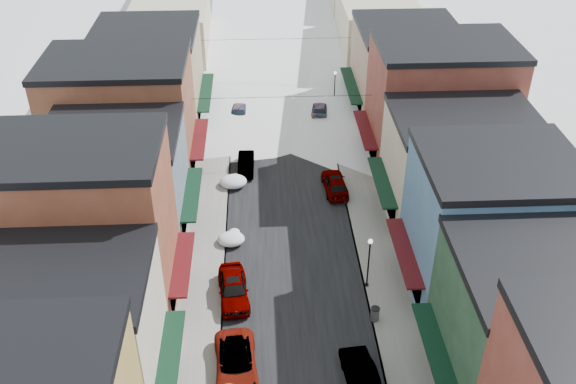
{
  "coord_description": "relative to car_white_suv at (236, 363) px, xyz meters",
  "views": [
    {
      "loc": [
        -2.14,
        -13.16,
        30.99
      ],
      "look_at": [
        0.0,
        29.93,
        2.51
      ],
      "focal_mm": 40.0,
      "sensor_mm": 36.0,
      "label": 1
    }
  ],
  "objects": [
    {
      "name": "streetlamp_far",
      "position": [
        10.01,
        36.48,
        1.98
      ],
      "size": [
        0.34,
        0.34,
        4.11
      ],
      "color": "black",
      "rests_on": "sidewalk_right"
    },
    {
      "name": "trash_can",
      "position": [
        9.17,
        3.9,
        -0.09
      ],
      "size": [
        0.61,
        0.61,
        1.03
      ],
      "color": "#595C5E",
      "rests_on": "sidewalk_right"
    },
    {
      "name": "car_white_suv",
      "position": [
        0.0,
        0.0,
        0.0
      ],
      "size": [
        2.92,
        5.65,
        1.52
      ],
      "primitive_type": "imported",
      "rotation": [
        0.0,
        0.0,
        0.07
      ],
      "color": "silver",
      "rests_on": "ground"
    },
    {
      "name": "bldg_r_tan",
      "position": [
        17.16,
        35.23,
        3.99
      ],
      "size": [
        11.3,
        11.2,
        9.5
      ],
      "color": "#927560",
      "rests_on": "ground"
    },
    {
      "name": "curb_right",
      "position": [
        9.02,
        46.23,
        -0.69
      ],
      "size": [
        0.1,
        160.0,
        0.15
      ],
      "primitive_type": "cube",
      "color": "slate",
      "rests_on": "ground"
    },
    {
      "name": "car_gray_suv",
      "position": [
        8.27,
        19.95,
        0.04
      ],
      "size": [
        2.23,
        4.85,
        1.61
      ],
      "primitive_type": "imported",
      "rotation": [
        0.0,
        0.0,
        3.21
      ],
      "color": "gray",
      "rests_on": "ground"
    },
    {
      "name": "bldg_l_cream",
      "position": [
        -9.22,
        -1.27,
        4.0
      ],
      "size": [
        11.3,
        8.2,
        9.5
      ],
      "color": "beige",
      "rests_on": "ground"
    },
    {
      "name": "car_black_sedan",
      "position": [
        8.27,
        34.61,
        -0.04
      ],
      "size": [
        2.58,
        5.2,
        1.45
      ],
      "primitive_type": "imported",
      "rotation": [
        0.0,
        0.0,
        3.03
      ],
      "color": "black",
      "rests_on": "ground"
    },
    {
      "name": "snow_pile_mid",
      "position": [
        -0.6,
        12.96,
        -0.34
      ],
      "size": [
        2.1,
        2.49,
        0.89
      ],
      "color": "white",
      "rests_on": "ground"
    },
    {
      "name": "bldg_r_blue",
      "position": [
        17.16,
        7.23,
        4.5
      ],
      "size": [
        11.3,
        9.2,
        10.5
      ],
      "color": "#3F6990",
      "rests_on": "ground"
    },
    {
      "name": "car_silver_sedan",
      "position": [
        -0.3,
        6.68,
        0.09
      ],
      "size": [
        2.52,
        5.18,
        1.7
      ],
      "primitive_type": "imported",
      "rotation": [
        0.0,
        0.0,
        0.11
      ],
      "color": "gray",
      "rests_on": "ground"
    },
    {
      "name": "sidewalk_right",
      "position": [
        10.57,
        46.23,
        -0.69
      ],
      "size": [
        3.2,
        160.0,
        0.15
      ],
      "primitive_type": "cube",
      "color": "gray",
      "rests_on": "ground"
    },
    {
      "name": "car_silver_wagon",
      "position": [
        -0.33,
        33.85,
        -0.01
      ],
      "size": [
        2.49,
        5.3,
        1.5
      ],
      "primitive_type": "imported",
      "rotation": [
        0.0,
        0.0,
        -0.08
      ],
      "color": "#9B9DA3",
      "rests_on": "ground"
    },
    {
      "name": "bldg_r_brick_far",
      "position": [
        18.17,
        25.23,
        4.99
      ],
      "size": [
        13.3,
        9.2,
        11.5
      ],
      "color": "maroon",
      "rests_on": "ground"
    },
    {
      "name": "streetlamp_near",
      "position": [
        9.17,
        7.35,
        1.99
      ],
      "size": [
        0.34,
        0.34,
        4.13
      ],
      "color": "black",
      "rests_on": "sidewalk_right"
    },
    {
      "name": "snow_pile_far",
      "position": [
        -0.62,
        21.22,
        -0.28
      ],
      "size": [
        2.38,
        2.67,
        1.01
      ],
      "color": "white",
      "rests_on": "ground"
    },
    {
      "name": "road",
      "position": [
        3.97,
        46.23,
        -0.76
      ],
      "size": [
        10.0,
        160.0,
        0.01
      ],
      "primitive_type": "cube",
      "color": "black",
      "rests_on": "ground"
    },
    {
      "name": "bldg_r_cream",
      "position": [
        17.66,
        16.23,
        3.75
      ],
      "size": [
        12.3,
        9.2,
        9.0
      ],
      "color": "#BCAF97",
      "rests_on": "ground"
    },
    {
      "name": "car_lane_silver",
      "position": [
        1.77,
        45.83,
        0.0
      ],
      "size": [
        2.03,
        4.58,
        1.53
      ],
      "primitive_type": "imported",
      "rotation": [
        0.0,
        0.0,
        -0.05
      ],
      "color": "#A6A9AE",
      "rests_on": "ground"
    },
    {
      "name": "sidewalk_left",
      "position": [
        -2.63,
        46.23,
        -0.69
      ],
      "size": [
        3.2,
        160.0,
        0.15
      ],
      "primitive_type": "cube",
      "color": "gray",
      "rests_on": "ground"
    },
    {
      "name": "bldg_r_green",
      "position": [
        17.16,
        -1.77,
        4.0
      ],
      "size": [
        11.3,
        9.2,
        9.5
      ],
      "color": "#1E3F2A",
      "rests_on": "ground"
    },
    {
      "name": "bldg_l_brick_near",
      "position": [
        -9.72,
        6.73,
        5.5
      ],
      "size": [
        12.3,
        8.2,
        12.5
      ],
      "color": "brown",
      "rests_on": "ground"
    },
    {
      "name": "bldg_l_brick_far",
      "position": [
        -10.22,
        24.23,
        4.75
      ],
      "size": [
        13.3,
        9.2,
        11.0
      ],
      "color": "brown",
      "rests_on": "ground"
    },
    {
      "name": "bldg_l_grayblue",
      "position": [
        -9.22,
        15.23,
        3.75
      ],
      "size": [
        11.3,
        9.2,
        9.0
      ],
      "color": "slate",
      "rests_on": "ground"
    },
    {
      "name": "car_lane_white",
      "position": [
        6.0,
        52.95,
        0.07
      ],
      "size": [
        3.17,
        6.14,
        1.65
      ],
      "primitive_type": "imported",
      "rotation": [
        0.0,
        0.0,
        3.07
      ],
      "color": "white",
      "rests_on": "ground"
    },
    {
      "name": "car_green_sedan",
      "position": [
        7.47,
        -1.38,
        0.04
      ],
      "size": [
        2.2,
        5.02,
        1.6
      ],
      "primitive_type": "imported",
      "rotation": [
        0.0,
        0.0,
        3.25
      ],
      "color": "black",
      "rests_on": "ground"
    },
    {
      "name": "overhead_cables",
      "position": [
        3.97,
        33.73,
        5.44
      ],
      "size": [
        16.4,
        15.04,
        0.04
      ],
      "color": "black",
      "rests_on": "ground"
    },
    {
      "name": "car_dark_hatch",
      "position": [
        0.47,
        23.83,
        -0.08
      ],
      "size": [
        1.52,
        4.15,
        1.36
      ],
      "primitive_type": "imported",
      "rotation": [
        0.0,
        0.0,
        -0.02
      ],
      "color": "black",
      "rests_on": "ground"
    },
    {
      "name": "curb_left",
      "position": [
        -1.08,
        46.23,
        -0.69
      ],
      "size": [
        0.1,
        160.0,
        0.15
      ],
      "primitive_type": "cube",
      "color": "slate",
      "rests_on": "ground"
    },
    {
      "name": "bldg_l_tan",
      "position": [
        -9.22,
        34.23,
        4.24
      ],
      "size": [
        11.3,
        11.2,
        10.0
      ],
      "color": "#988464",
      "rests_on": "ground"
    }
  ]
}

